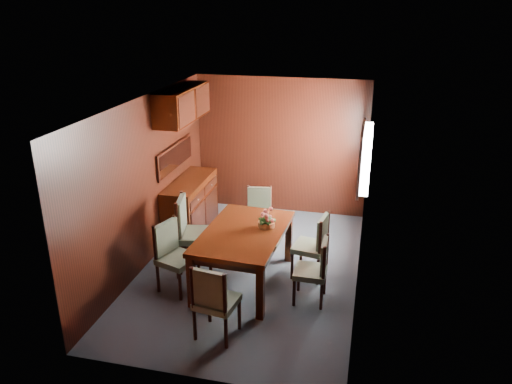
% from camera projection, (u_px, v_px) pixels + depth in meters
% --- Properties ---
extents(ground, '(4.50, 4.50, 0.00)m').
position_uv_depth(ground, '(250.00, 269.00, 7.14)').
color(ground, '#3D4753').
rests_on(ground, ground).
extents(room_shell, '(3.06, 4.52, 2.41)m').
position_uv_depth(room_shell, '(248.00, 153.00, 6.87)').
color(room_shell, black).
rests_on(room_shell, ground).
extents(sideboard, '(0.48, 1.40, 0.90)m').
position_uv_depth(sideboard, '(191.00, 206.00, 8.15)').
color(sideboard, black).
rests_on(sideboard, ground).
extents(dining_table, '(1.11, 1.68, 0.76)m').
position_uv_depth(dining_table, '(244.00, 238.00, 6.60)').
color(dining_table, black).
rests_on(dining_table, ground).
extents(chair_left_near, '(0.55, 0.57, 0.95)m').
position_uv_depth(chair_left_near, '(173.00, 252.00, 6.50)').
color(chair_left_near, black).
rests_on(chair_left_near, ground).
extents(chair_left_far, '(0.58, 0.60, 1.08)m').
position_uv_depth(chair_left_far, '(190.00, 229.00, 6.99)').
color(chair_left_far, black).
rests_on(chair_left_far, ground).
extents(chair_right_near, '(0.40, 0.42, 0.87)m').
position_uv_depth(chair_right_near, '(316.00, 267.00, 6.23)').
color(chair_right_near, black).
rests_on(chair_right_near, ground).
extents(chair_right_far, '(0.49, 0.51, 0.93)m').
position_uv_depth(chair_right_far, '(315.00, 243.00, 6.79)').
color(chair_right_far, black).
rests_on(chair_right_far, ground).
extents(chair_head, '(0.50, 0.49, 0.94)m').
position_uv_depth(chair_head, '(214.00, 299.00, 5.51)').
color(chair_head, black).
rests_on(chair_head, ground).
extents(chair_foot, '(0.46, 0.45, 0.86)m').
position_uv_depth(chair_foot, '(259.00, 211.00, 7.91)').
color(chair_foot, black).
rests_on(chair_foot, ground).
extents(flower_centerpiece, '(0.25, 0.25, 0.25)m').
position_uv_depth(flower_centerpiece, '(266.00, 218.00, 6.64)').
color(flower_centerpiece, '#AF6435').
rests_on(flower_centerpiece, dining_table).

